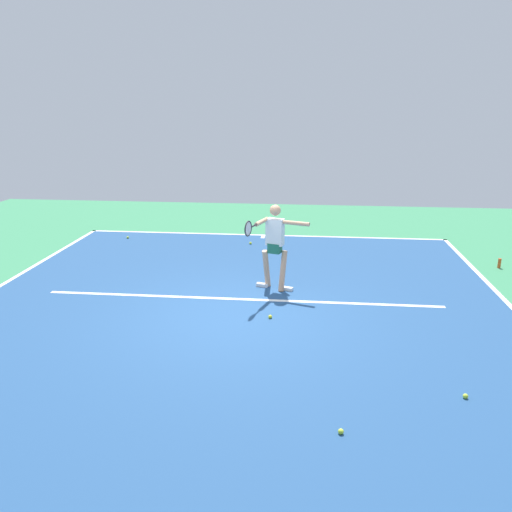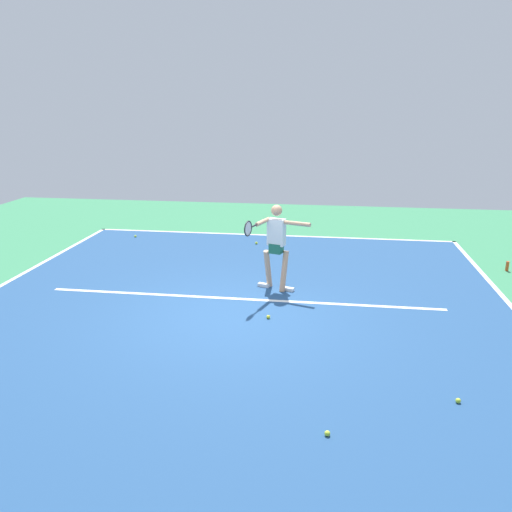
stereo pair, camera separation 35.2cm
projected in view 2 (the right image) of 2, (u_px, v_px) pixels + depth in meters
The scene contains 12 objects.
ground_plane at pixel (233, 315), 9.03m from camera, with size 21.01×21.01×0.00m, color #388456.
court_surface at pixel (233, 315), 9.03m from camera, with size 10.20×11.67×0.00m, color navy.
court_line_baseline_near at pixel (270, 235), 14.51m from camera, with size 10.20×0.10×0.01m, color white.
court_line_service at pixel (241, 299), 9.78m from camera, with size 7.65×0.10×0.01m, color white.
court_line_centre_mark at pixel (270, 237), 14.32m from camera, with size 0.10×0.30×0.01m, color white.
tennis_player at pixel (276, 242), 10.00m from camera, with size 1.18×1.15×1.74m.
tennis_ball_by_baseline at pixel (268, 317), 8.88m from camera, with size 0.07×0.07×0.07m, color yellow.
tennis_ball_by_sideline at pixel (327, 433), 5.74m from camera, with size 0.07×0.07×0.07m, color #C6E53D.
tennis_ball_far_corner at pixel (256, 243), 13.58m from camera, with size 0.07×0.07×0.07m, color #CCE033.
tennis_ball_centre_court at pixel (458, 401), 6.38m from camera, with size 0.07×0.07×0.07m, color #C6E53D.
tennis_ball_near_player at pixel (135, 236), 14.29m from camera, with size 0.07×0.07×0.07m, color #C6E53D.
water_bottle at pixel (507, 266), 11.40m from camera, with size 0.07×0.07×0.22m, color #D84C1E.
Camera 2 is at (-1.58, 8.20, 3.61)m, focal length 35.61 mm.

